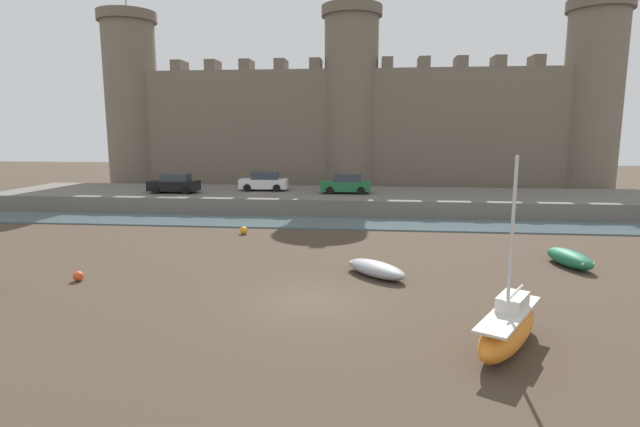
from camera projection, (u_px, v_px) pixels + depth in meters
name	position (u px, v px, depth m)	size (l,w,h in m)	color
ground_plane	(309.00, 301.00, 19.20)	(160.00, 160.00, 0.00)	#423528
water_channel	(338.00, 223.00, 35.10)	(80.00, 4.50, 0.10)	slate
quay_road	(344.00, 200.00, 42.11)	(58.66, 10.00, 1.34)	#666059
castle	(351.00, 117.00, 50.91)	(52.68, 6.02, 21.59)	#706354
rowboat_midflat_right	(376.00, 269.00, 22.45)	(3.28, 3.32, 0.66)	gray
rowboat_foreground_left	(569.00, 258.00, 24.07)	(1.90, 3.34, 0.80)	#1E6B47
sailboat_midflat_centre	(508.00, 327.00, 14.92)	(3.17, 4.48, 5.82)	orange
mooring_buoy_mid_mud	(244.00, 230.00, 31.59)	(0.49, 0.49, 0.49)	orange
mooring_buoy_off_centre	(78.00, 276.00, 21.75)	(0.44, 0.44, 0.44)	#E04C1E
car_quay_west	(346.00, 184.00, 41.33)	(4.15, 1.98, 1.62)	#1E6638
car_quay_centre_west	(174.00, 184.00, 41.58)	(4.15, 1.98, 1.62)	black
car_quay_centre_east	(264.00, 182.00, 43.19)	(4.15, 1.98, 1.62)	silver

